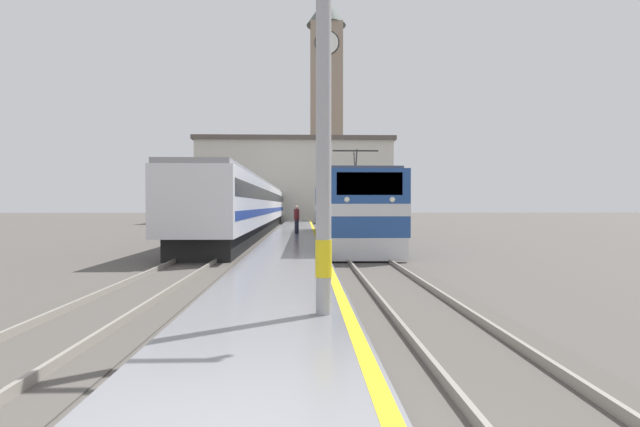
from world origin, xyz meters
The scene contains 10 objects.
ground_plane centered at (0.00, 30.00, 0.00)m, with size 200.00×200.00×0.00m, color #514C47.
platform centered at (0.00, 25.00, 0.15)m, with size 2.85×140.00×0.31m.
rail_track_near centered at (2.87, 25.00, 0.03)m, with size 2.83×140.00×0.16m.
rail_track_far centered at (-3.25, 25.00, 0.03)m, with size 2.83×140.00×0.16m.
locomotive_train centered at (2.87, 23.42, 1.81)m, with size 2.92×19.39×4.51m.
passenger_train centered at (-3.25, 36.10, 1.98)m, with size 2.92×45.79×3.66m.
catenary_mast centered at (0.96, 4.43, 3.90)m, with size 2.29×0.27×7.23m.
person_on_platform centered at (0.13, 27.13, 1.21)m, with size 0.34×0.34×1.72m.
clock_tower centered at (3.79, 67.89, 16.80)m, with size 5.62×5.62×31.71m.
station_building centered at (-0.49, 57.02, 4.99)m, with size 23.07×9.41×9.93m.
Camera 1 is at (0.56, -3.55, 2.06)m, focal length 28.00 mm.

